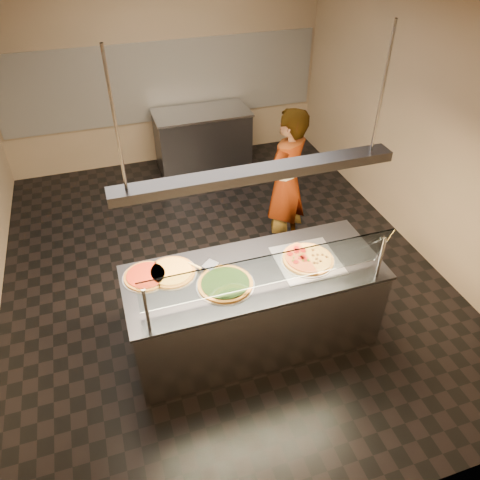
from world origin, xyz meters
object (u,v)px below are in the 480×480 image
object	(u,v)px
serving_counter	(254,307)
half_pizza_pepperoni	(296,260)
pizza_tomato	(146,276)
heat_lamp_housing	(257,173)
perforated_tray	(307,260)
half_pizza_sausage	(319,256)
pizza_spatula	(201,265)
prep_table	(203,140)
pizza_cheese	(171,272)
pizza_spinach	(225,283)
worker	(286,183)
sneeze_guard	(269,271)

from	to	relation	value
serving_counter	half_pizza_pepperoni	world-z (taller)	half_pizza_pepperoni
pizza_tomato	heat_lamp_housing	distance (m)	1.41
serving_counter	half_pizza_pepperoni	distance (m)	0.64
perforated_tray	serving_counter	bearing A→B (deg)	178.69
perforated_tray	half_pizza_sausage	distance (m)	0.12
pizza_spatula	prep_table	bearing A→B (deg)	75.73
perforated_tray	pizza_tomato	bearing A→B (deg)	170.61
pizza_tomato	perforated_tray	bearing A→B (deg)	-9.39
pizza_cheese	heat_lamp_housing	xyz separation A→B (m)	(0.73, -0.22, 1.01)
pizza_spinach	pizza_tomato	xyz separation A→B (m)	(-0.65, 0.32, -0.00)
serving_counter	prep_table	xyz separation A→B (m)	(0.45, 3.74, 0.00)
pizza_spinach	pizza_cheese	distance (m)	0.52
half_pizza_pepperoni	pizza_spatula	xyz separation A→B (m)	(-0.86, 0.21, -0.00)
worker	pizza_spatula	bearing A→B (deg)	7.82
pizza_spinach	prep_table	size ratio (longest dim) A/B	0.35
half_pizza_pepperoni	pizza_spinach	distance (m)	0.72
half_pizza_sausage	serving_counter	bearing A→B (deg)	178.79
pizza_spatula	prep_table	size ratio (longest dim) A/B	0.19
pizza_spinach	pizza_cheese	bearing A→B (deg)	144.25
perforated_tray	pizza_spinach	distance (m)	0.83
pizza_tomato	serving_counter	bearing A→B (deg)	-13.66
serving_counter	pizza_cheese	world-z (taller)	pizza_cheese
half_pizza_sausage	pizza_tomato	distance (m)	1.61
half_pizza_sausage	prep_table	bearing A→B (deg)	92.84
prep_table	serving_counter	bearing A→B (deg)	-96.86
perforated_tray	sneeze_guard	bearing A→B (deg)	-147.48
pizza_cheese	pizza_spatula	world-z (taller)	pizza_spatula
sneeze_guard	prep_table	distance (m)	4.18
sneeze_guard	pizza_spatula	world-z (taller)	sneeze_guard
serving_counter	half_pizza_sausage	size ratio (longest dim) A/B	4.99
pizza_spatula	prep_table	xyz separation A→B (m)	(0.90, 3.54, -0.49)
serving_counter	pizza_tomato	bearing A→B (deg)	166.34
pizza_spatula	heat_lamp_housing	bearing A→B (deg)	-24.14
half_pizza_sausage	pizza_cheese	distance (m)	1.38
sneeze_guard	half_pizza_sausage	xyz separation A→B (m)	(0.64, 0.33, -0.27)
pizza_spatula	worker	xyz separation A→B (m)	(1.32, 1.17, -0.04)
sneeze_guard	worker	size ratio (longest dim) A/B	1.16
sneeze_guard	pizza_spinach	xyz separation A→B (m)	(-0.31, 0.26, -0.28)
pizza_spatula	prep_table	world-z (taller)	pizza_spatula
perforated_tray	heat_lamp_housing	world-z (taller)	heat_lamp_housing
sneeze_guard	heat_lamp_housing	bearing A→B (deg)	90.00
sneeze_guard	pizza_tomato	distance (m)	1.15
serving_counter	pizza_cheese	bearing A→B (deg)	163.46
heat_lamp_housing	perforated_tray	bearing A→B (deg)	-1.31
pizza_spinach	pizza_spatula	size ratio (longest dim) A/B	1.87
prep_table	worker	distance (m)	2.45
pizza_spinach	pizza_tomato	world-z (taller)	pizza_spinach
pizza_tomato	prep_table	xyz separation A→B (m)	(1.40, 3.51, -0.48)
perforated_tray	pizza_tomato	xyz separation A→B (m)	(-1.47, 0.24, 0.01)
perforated_tray	worker	size ratio (longest dim) A/B	0.32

